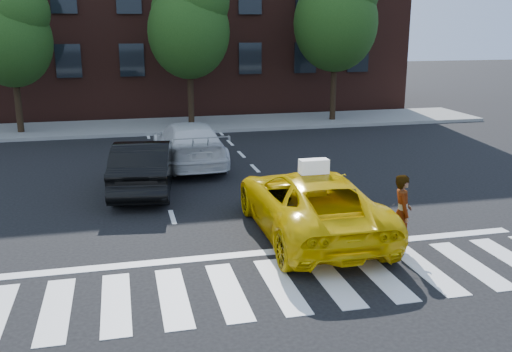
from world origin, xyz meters
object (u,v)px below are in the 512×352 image
(tree_left, at_px, (11,31))
(black_sedan, at_px, (144,166))
(taxi, at_px, (310,203))
(dog, at_px, (333,247))
(woman, at_px, (402,213))
(tree_right, at_px, (337,12))
(white_suv, at_px, (189,143))
(tree_mid, at_px, (189,21))

(tree_left, xyz_separation_m, black_sedan, (4.82, -10.00, -3.69))
(taxi, xyz_separation_m, dog, (0.05, -1.40, -0.55))
(taxi, bearing_deg, woman, 138.99)
(tree_right, bearing_deg, white_suv, -138.40)
(white_suv, height_order, dog, white_suv)
(woman, bearing_deg, dog, 105.65)
(taxi, distance_m, white_suv, 7.61)
(tree_left, xyz_separation_m, tree_mid, (7.50, -0.00, 0.41))
(woman, relative_size, dog, 2.78)
(tree_mid, bearing_deg, tree_right, -0.00)
(tree_left, relative_size, taxi, 1.21)
(tree_right, xyz_separation_m, taxi, (-6.13, -14.50, -4.51))
(black_sedan, xyz_separation_m, white_suv, (1.66, 2.87, 0.00))
(tree_left, relative_size, dog, 10.79)
(tree_right, bearing_deg, tree_mid, 180.00)
(tree_mid, height_order, dog, tree_mid)
(taxi, bearing_deg, tree_mid, -86.15)
(black_sedan, xyz_separation_m, dog, (3.60, -5.90, -0.55))
(tree_mid, distance_m, white_suv, 8.29)
(tree_right, relative_size, taxi, 1.43)
(white_suv, bearing_deg, tree_right, -140.58)
(tree_left, height_order, white_suv, tree_left)
(tree_mid, relative_size, taxi, 1.32)
(black_sedan, height_order, dog, black_sedan)
(woman, bearing_deg, tree_mid, 24.50)
(tree_mid, distance_m, dog, 16.59)
(tree_right, xyz_separation_m, dog, (-6.08, -15.89, -5.06))
(white_suv, distance_m, dog, 9.00)
(tree_mid, xyz_separation_m, white_suv, (-1.03, -7.13, -4.10))
(white_suv, xyz_separation_m, dog, (1.94, -8.77, -0.55))
(tree_left, distance_m, taxi, 17.14)
(black_sedan, height_order, woman, woman)
(woman, height_order, dog, woman)
(tree_left, bearing_deg, tree_mid, -0.00)
(taxi, bearing_deg, tree_right, -112.51)
(tree_right, distance_m, black_sedan, 14.63)
(tree_mid, relative_size, woman, 4.24)
(tree_right, distance_m, woman, 17.12)
(taxi, bearing_deg, black_sedan, -51.30)
(black_sedan, bearing_deg, dog, 128.83)
(black_sedan, height_order, white_suv, same)
(taxi, height_order, dog, taxi)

